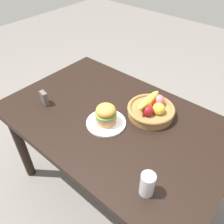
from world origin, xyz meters
TOP-DOWN VIEW (x-y plane):
  - ground_plane at (0.00, 0.00)m, footprint 8.00×8.00m
  - dining_table at (0.00, 0.00)m, footprint 1.40×0.90m
  - plate at (-0.01, -0.07)m, footprint 0.24×0.24m
  - sandwich at (-0.01, -0.07)m, footprint 0.13×0.13m
  - soda_can at (0.42, -0.29)m, footprint 0.07×0.07m
  - fruit_basket at (0.15, 0.17)m, footprint 0.29×0.29m
  - napkin_holder at (-0.44, -0.19)m, footprint 0.06×0.04m

SIDE VIEW (x-z plane):
  - ground_plane at x=0.00m, z-range 0.00..0.00m
  - dining_table at x=0.00m, z-range 0.27..1.02m
  - plate at x=-0.01m, z-range 0.75..0.76m
  - napkin_holder at x=-0.44m, z-range 0.75..0.84m
  - fruit_basket at x=0.15m, z-range 0.73..0.87m
  - soda_can at x=0.42m, z-range 0.75..0.88m
  - sandwich at x=-0.01m, z-range 0.76..0.89m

